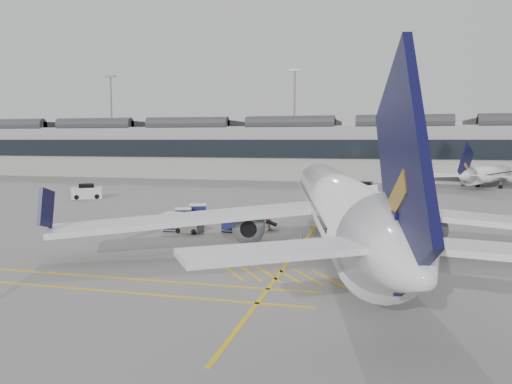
% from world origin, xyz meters
% --- Properties ---
extents(ground, '(220.00, 220.00, 0.00)m').
position_xyz_m(ground, '(0.00, 0.00, 0.00)').
color(ground, gray).
rests_on(ground, ground).
extents(terminal, '(200.00, 20.45, 12.40)m').
position_xyz_m(terminal, '(0.00, 71.93, 6.14)').
color(terminal, '#9E9E99').
rests_on(terminal, ground).
extents(light_masts, '(113.00, 0.60, 25.45)m').
position_xyz_m(light_masts, '(-1.67, 86.00, 14.49)').
color(light_masts, slate).
rests_on(light_masts, ground).
extents(apron_markings, '(0.25, 60.00, 0.01)m').
position_xyz_m(apron_markings, '(10.00, 10.00, 0.01)').
color(apron_markings, gold).
rests_on(apron_markings, ground).
extents(airliner_main, '(40.63, 44.82, 12.04)m').
position_xyz_m(airliner_main, '(13.01, 0.37, 3.54)').
color(airliner_main, white).
rests_on(airliner_main, ground).
extents(airliner_far, '(24.42, 26.94, 7.98)m').
position_xyz_m(airliner_far, '(34.84, 57.67, 2.34)').
color(airliner_far, white).
rests_on(airliner_far, ground).
extents(belt_loader, '(4.68, 1.92, 1.87)m').
position_xyz_m(belt_loader, '(4.06, 7.60, 0.55)').
color(belt_loader, silver).
rests_on(belt_loader, ground).
extents(baggage_cart_a, '(2.19, 2.01, 1.87)m').
position_xyz_m(baggage_cart_a, '(-1.71, 10.05, 1.00)').
color(baggage_cart_a, gray).
rests_on(baggage_cart_a, ground).
extents(baggage_cart_b, '(1.99, 1.77, 1.81)m').
position_xyz_m(baggage_cart_b, '(3.09, 6.17, 0.97)').
color(baggage_cart_b, gray).
rests_on(baggage_cart_b, ground).
extents(baggage_cart_c, '(2.07, 1.91, 1.76)m').
position_xyz_m(baggage_cart_c, '(-2.35, 7.77, 0.94)').
color(baggage_cart_c, gray).
rests_on(baggage_cart_c, ground).
extents(baggage_cart_d, '(1.68, 1.42, 1.70)m').
position_xyz_m(baggage_cart_d, '(-2.27, 5.20, 0.91)').
color(baggage_cart_d, gray).
rests_on(baggage_cart_d, ground).
extents(ramp_agent_a, '(0.82, 0.81, 1.91)m').
position_xyz_m(ramp_agent_a, '(5.85, 8.73, 0.95)').
color(ramp_agent_a, orange).
rests_on(ramp_agent_a, ground).
extents(ramp_agent_b, '(1.13, 1.10, 1.83)m').
position_xyz_m(ramp_agent_b, '(5.92, 2.49, 0.92)').
color(ramp_agent_b, '#DE500B').
rests_on(ramp_agent_b, ground).
extents(pushback_tug, '(2.41, 1.68, 1.25)m').
position_xyz_m(pushback_tug, '(-0.49, 4.74, 0.56)').
color(pushback_tug, '#575B4D').
rests_on(pushback_tug, ground).
extents(safety_cone_nose, '(0.41, 0.41, 0.57)m').
position_xyz_m(safety_cone_nose, '(10.43, 21.40, 0.29)').
color(safety_cone_nose, '#F24C0A').
rests_on(safety_cone_nose, ground).
extents(safety_cone_engine, '(0.36, 0.36, 0.50)m').
position_xyz_m(safety_cone_engine, '(14.24, 2.95, 0.25)').
color(safety_cone_engine, '#F24C0A').
rests_on(safety_cone_engine, ground).
extents(service_van_left, '(4.49, 3.92, 2.08)m').
position_xyz_m(service_van_left, '(-24.32, 25.65, 0.93)').
color(service_van_left, silver).
rests_on(service_van_left, ground).
extents(service_van_mid, '(2.01, 3.67, 1.83)m').
position_xyz_m(service_van_mid, '(11.67, 44.16, 0.82)').
color(service_van_mid, silver).
rests_on(service_van_mid, ground).
extents(service_van_right, '(4.27, 2.57, 2.07)m').
position_xyz_m(service_van_right, '(13.73, 39.89, 0.93)').
color(service_van_right, silver).
rests_on(service_van_right, ground).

